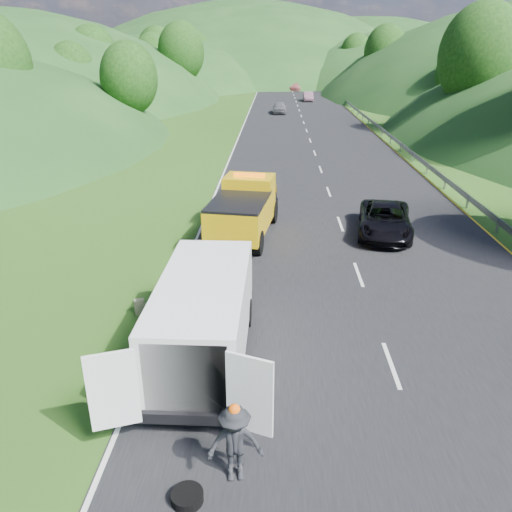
{
  "coord_description": "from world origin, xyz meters",
  "views": [
    {
      "loc": [
        -0.35,
        -13.78,
        8.23
      ],
      "look_at": [
        -0.96,
        2.66,
        1.3
      ],
      "focal_mm": 35.0,
      "sensor_mm": 36.0,
      "label": 1
    }
  ],
  "objects_px": {
    "child": "(216,343)",
    "worker": "(236,478)",
    "woman": "(194,324)",
    "passing_suv": "(383,234)",
    "tow_truck": "(244,208)",
    "suitcase": "(140,307)",
    "white_van": "(205,313)",
    "spare_tire": "(188,501)"
  },
  "relations": [
    {
      "from": "woman",
      "to": "spare_tire",
      "type": "distance_m",
      "value": 6.82
    },
    {
      "from": "suitcase",
      "to": "passing_suv",
      "type": "distance_m",
      "value": 12.51
    },
    {
      "from": "worker",
      "to": "suitcase",
      "type": "distance_m",
      "value": 7.67
    },
    {
      "from": "tow_truck",
      "to": "child",
      "type": "bearing_deg",
      "value": -83.75
    },
    {
      "from": "worker",
      "to": "child",
      "type": "bearing_deg",
      "value": 92.61
    },
    {
      "from": "tow_truck",
      "to": "white_van",
      "type": "height_order",
      "value": "tow_truck"
    },
    {
      "from": "child",
      "to": "passing_suv",
      "type": "distance_m",
      "value": 11.88
    },
    {
      "from": "suitcase",
      "to": "tow_truck",
      "type": "bearing_deg",
      "value": 68.22
    },
    {
      "from": "tow_truck",
      "to": "suitcase",
      "type": "xyz_separation_m",
      "value": [
        -3.05,
        -7.62,
        -1.05
      ]
    },
    {
      "from": "spare_tire",
      "to": "passing_suv",
      "type": "bearing_deg",
      "value": 65.96
    },
    {
      "from": "white_van",
      "to": "passing_suv",
      "type": "bearing_deg",
      "value": 56.28
    },
    {
      "from": "tow_truck",
      "to": "passing_suv",
      "type": "relative_size",
      "value": 1.28
    },
    {
      "from": "tow_truck",
      "to": "suitcase",
      "type": "bearing_deg",
      "value": -103.55
    },
    {
      "from": "white_van",
      "to": "suitcase",
      "type": "xyz_separation_m",
      "value": [
        -2.54,
        2.39,
        -1.17
      ]
    },
    {
      "from": "woman",
      "to": "child",
      "type": "xyz_separation_m",
      "value": [
        0.84,
        -1.12,
        0.0
      ]
    },
    {
      "from": "woman",
      "to": "worker",
      "type": "height_order",
      "value": "worker"
    },
    {
      "from": "tow_truck",
      "to": "suitcase",
      "type": "distance_m",
      "value": 8.27
    },
    {
      "from": "suitcase",
      "to": "spare_tire",
      "type": "relative_size",
      "value": 0.84
    },
    {
      "from": "white_van",
      "to": "worker",
      "type": "bearing_deg",
      "value": -74.44
    },
    {
      "from": "spare_tire",
      "to": "passing_suv",
      "type": "height_order",
      "value": "passing_suv"
    },
    {
      "from": "worker",
      "to": "spare_tire",
      "type": "bearing_deg",
      "value": -154.3
    },
    {
      "from": "suitcase",
      "to": "woman",
      "type": "bearing_deg",
      "value": -16.88
    },
    {
      "from": "child",
      "to": "passing_suv",
      "type": "relative_size",
      "value": 0.18
    },
    {
      "from": "suitcase",
      "to": "passing_suv",
      "type": "bearing_deg",
      "value": 39.69
    },
    {
      "from": "child",
      "to": "tow_truck",
      "type": "bearing_deg",
      "value": 126.7
    },
    {
      "from": "white_van",
      "to": "worker",
      "type": "distance_m",
      "value": 4.7
    },
    {
      "from": "worker",
      "to": "passing_suv",
      "type": "xyz_separation_m",
      "value": [
        5.93,
        14.71,
        0.0
      ]
    },
    {
      "from": "tow_truck",
      "to": "spare_tire",
      "type": "distance_m",
      "value": 15.01
    },
    {
      "from": "worker",
      "to": "spare_tire",
      "type": "distance_m",
      "value": 1.09
    },
    {
      "from": "worker",
      "to": "spare_tire",
      "type": "xyz_separation_m",
      "value": [
        -0.9,
        -0.61,
        0.0
      ]
    },
    {
      "from": "suitcase",
      "to": "worker",
      "type": "bearing_deg",
      "value": -61.22
    },
    {
      "from": "child",
      "to": "worker",
      "type": "distance_m",
      "value": 5.12
    },
    {
      "from": "worker",
      "to": "passing_suv",
      "type": "relative_size",
      "value": 0.35
    },
    {
      "from": "white_van",
      "to": "child",
      "type": "xyz_separation_m",
      "value": [
        0.19,
        0.7,
        -1.43
      ]
    },
    {
      "from": "woman",
      "to": "child",
      "type": "bearing_deg",
      "value": -176.88
    },
    {
      "from": "woman",
      "to": "child",
      "type": "distance_m",
      "value": 1.4
    },
    {
      "from": "tow_truck",
      "to": "spare_tire",
      "type": "height_order",
      "value": "tow_truck"
    },
    {
      "from": "worker",
      "to": "spare_tire",
      "type": "height_order",
      "value": "worker"
    },
    {
      "from": "spare_tire",
      "to": "worker",
      "type": "bearing_deg",
      "value": 33.99
    },
    {
      "from": "tow_truck",
      "to": "worker",
      "type": "height_order",
      "value": "tow_truck"
    },
    {
      "from": "white_van",
      "to": "worker",
      "type": "height_order",
      "value": "white_van"
    },
    {
      "from": "worker",
      "to": "passing_suv",
      "type": "distance_m",
      "value": 15.86
    }
  ]
}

